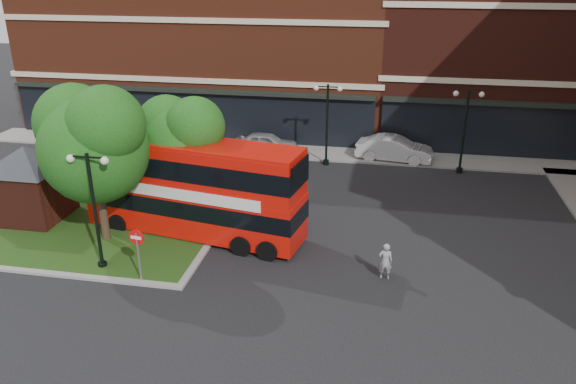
% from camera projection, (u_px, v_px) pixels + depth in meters
% --- Properties ---
extents(ground, '(120.00, 120.00, 0.00)m').
position_uv_depth(ground, '(231.00, 284.00, 21.99)').
color(ground, black).
rests_on(ground, ground).
extents(pavement_far, '(44.00, 3.00, 0.12)m').
position_uv_depth(pavement_far, '(299.00, 152.00, 36.95)').
color(pavement_far, slate).
rests_on(pavement_far, ground).
extents(terrace_far_left, '(26.00, 12.00, 14.00)m').
position_uv_depth(terrace_far_left, '(212.00, 28.00, 42.44)').
color(terrace_far_left, maroon).
rests_on(terrace_far_left, ground).
extents(terrace_far_right, '(18.00, 12.00, 16.00)m').
position_uv_depth(terrace_far_right, '(520.00, 19.00, 38.37)').
color(terrace_far_right, '#471911').
rests_on(terrace_far_right, ground).
extents(traffic_island, '(12.60, 7.60, 0.15)m').
position_uv_depth(traffic_island, '(82.00, 232.00, 26.03)').
color(traffic_island, gray).
rests_on(traffic_island, ground).
extents(kiosk, '(6.51, 6.51, 3.60)m').
position_uv_depth(kiosk, '(28.00, 175.00, 26.58)').
color(kiosk, '#471911').
rests_on(kiosk, traffic_island).
extents(tree_island_west, '(5.40, 4.71, 7.21)m').
position_uv_depth(tree_island_west, '(92.00, 139.00, 23.60)').
color(tree_island_west, '#2D2116').
rests_on(tree_island_west, ground).
extents(tree_island_east, '(4.46, 3.90, 6.29)m').
position_uv_depth(tree_island_east, '(182.00, 138.00, 25.56)').
color(tree_island_east, '#2D2116').
rests_on(tree_island_east, ground).
extents(lamp_island, '(1.72, 0.36, 5.00)m').
position_uv_depth(lamp_island, '(94.00, 206.00, 22.01)').
color(lamp_island, black).
rests_on(lamp_island, ground).
extents(lamp_far_left, '(1.72, 0.36, 5.00)m').
position_uv_depth(lamp_far_left, '(327.00, 120.00, 33.74)').
color(lamp_far_left, black).
rests_on(lamp_far_left, ground).
extents(lamp_far_right, '(1.72, 0.36, 5.00)m').
position_uv_depth(lamp_far_right, '(465.00, 127.00, 32.39)').
color(lamp_far_right, black).
rests_on(lamp_far_right, ground).
extents(bus, '(10.43, 4.08, 3.89)m').
position_uv_depth(bus, '(193.00, 182.00, 25.11)').
color(bus, red).
rests_on(bus, ground).
extents(woman, '(0.57, 0.39, 1.55)m').
position_uv_depth(woman, '(385.00, 261.00, 22.10)').
color(woman, gray).
rests_on(woman, ground).
extents(car_silver, '(4.10, 1.72, 1.39)m').
position_uv_depth(car_silver, '(267.00, 143.00, 36.60)').
color(car_silver, '#A3A5AA').
rests_on(car_silver, ground).
extents(car_white, '(4.91, 2.28, 1.56)m').
position_uv_depth(car_white, '(394.00, 149.00, 35.19)').
color(car_white, white).
rests_on(car_white, ground).
extents(no_entry_sign, '(0.64, 0.13, 2.30)m').
position_uv_depth(no_entry_sign, '(137.00, 245.00, 21.49)').
color(no_entry_sign, slate).
rests_on(no_entry_sign, ground).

